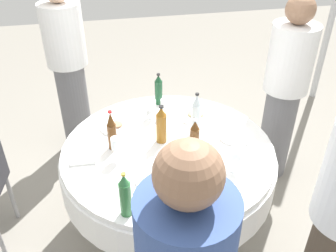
{
  "coord_description": "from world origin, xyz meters",
  "views": [
    {
      "loc": [
        -0.38,
        -1.87,
        2.19
      ],
      "look_at": [
        0.0,
        0.0,
        0.91
      ],
      "focal_mm": 39.59,
      "sensor_mm": 36.0,
      "label": 1
    }
  ],
  "objects_px": {
    "wine_glass_right": "(165,104)",
    "wine_glass_north": "(202,172)",
    "bottle_clear_left": "(196,115)",
    "wine_glass_far": "(235,156)",
    "bottle_dark_green_right": "(159,90)",
    "dining_table": "(168,165)",
    "plate_rear": "(196,115)",
    "bottle_amber_north": "(161,125)",
    "wine_glass_left": "(116,145)",
    "plate_outer": "(116,126)",
    "plate_near": "(235,136)",
    "person_east": "(284,91)",
    "bottle_brown_south": "(112,131)",
    "bottle_brown_front": "(194,139)",
    "person_front": "(69,68)",
    "plate_far": "(158,180)",
    "wine_glass_south": "(151,106)",
    "bottle_green_east": "(125,195)",
    "bottle_green_west": "(196,200)"
  },
  "relations": [
    {
      "from": "wine_glass_north",
      "to": "person_front",
      "type": "height_order",
      "value": "person_front"
    },
    {
      "from": "bottle_green_west",
      "to": "bottle_brown_south",
      "type": "relative_size",
      "value": 0.98
    },
    {
      "from": "dining_table",
      "to": "wine_glass_far",
      "type": "relative_size",
      "value": 9.55
    },
    {
      "from": "dining_table",
      "to": "wine_glass_right",
      "type": "height_order",
      "value": "wine_glass_right"
    },
    {
      "from": "wine_glass_left",
      "to": "person_east",
      "type": "distance_m",
      "value": 1.44
    },
    {
      "from": "plate_near",
      "to": "plate_outer",
      "type": "distance_m",
      "value": 0.82
    },
    {
      "from": "plate_rear",
      "to": "plate_far",
      "type": "bearing_deg",
      "value": -122.59
    },
    {
      "from": "wine_glass_south",
      "to": "wine_glass_north",
      "type": "height_order",
      "value": "wine_glass_north"
    },
    {
      "from": "wine_glass_left",
      "to": "plate_near",
      "type": "height_order",
      "value": "wine_glass_left"
    },
    {
      "from": "bottle_amber_north",
      "to": "wine_glass_left",
      "type": "xyz_separation_m",
      "value": [
        -0.3,
        -0.14,
        -0.01
      ]
    },
    {
      "from": "bottle_amber_north",
      "to": "wine_glass_north",
      "type": "xyz_separation_m",
      "value": [
        0.14,
        -0.47,
        -0.02
      ]
    },
    {
      "from": "wine_glass_right",
      "to": "wine_glass_left",
      "type": "bearing_deg",
      "value": -131.6
    },
    {
      "from": "bottle_clear_left",
      "to": "person_front",
      "type": "bearing_deg",
      "value": 129.37
    },
    {
      "from": "plate_far",
      "to": "wine_glass_left",
      "type": "bearing_deg",
      "value": 131.11
    },
    {
      "from": "bottle_brown_south",
      "to": "wine_glass_south",
      "type": "height_order",
      "value": "bottle_brown_south"
    },
    {
      "from": "bottle_dark_green_right",
      "to": "wine_glass_right",
      "type": "xyz_separation_m",
      "value": [
        0.01,
        -0.19,
        -0.02
      ]
    },
    {
      "from": "bottle_brown_south",
      "to": "bottle_clear_left",
      "type": "distance_m",
      "value": 0.56
    },
    {
      "from": "wine_glass_right",
      "to": "person_east",
      "type": "distance_m",
      "value": 0.97
    },
    {
      "from": "plate_outer",
      "to": "bottle_dark_green_right",
      "type": "bearing_deg",
      "value": 37.05
    },
    {
      "from": "person_front",
      "to": "plate_far",
      "type": "bearing_deg",
      "value": -99.3
    },
    {
      "from": "person_front",
      "to": "bottle_dark_green_right",
      "type": "bearing_deg",
      "value": -70.1
    },
    {
      "from": "bottle_amber_north",
      "to": "plate_outer",
      "type": "xyz_separation_m",
      "value": [
        -0.28,
        0.22,
        -0.11
      ]
    },
    {
      "from": "dining_table",
      "to": "bottle_brown_front",
      "type": "distance_m",
      "value": 0.33
    },
    {
      "from": "wine_glass_right",
      "to": "person_front",
      "type": "xyz_separation_m",
      "value": [
        -0.69,
        0.79,
        -0.01
      ]
    },
    {
      "from": "wine_glass_right",
      "to": "plate_near",
      "type": "bearing_deg",
      "value": -40.42
    },
    {
      "from": "bottle_dark_green_right",
      "to": "plate_near",
      "type": "relative_size",
      "value": 1.08
    },
    {
      "from": "plate_near",
      "to": "bottle_brown_front",
      "type": "bearing_deg",
      "value": -156.94
    },
    {
      "from": "wine_glass_south",
      "to": "wine_glass_far",
      "type": "height_order",
      "value": "wine_glass_far"
    },
    {
      "from": "dining_table",
      "to": "wine_glass_left",
      "type": "height_order",
      "value": "wine_glass_left"
    },
    {
      "from": "bottle_dark_green_right",
      "to": "wine_glass_far",
      "type": "height_order",
      "value": "bottle_dark_green_right"
    },
    {
      "from": "bottle_dark_green_right",
      "to": "wine_glass_north",
      "type": "height_order",
      "value": "bottle_dark_green_right"
    },
    {
      "from": "wine_glass_south",
      "to": "wine_glass_far",
      "type": "xyz_separation_m",
      "value": [
        0.38,
        -0.67,
        0.01
      ]
    },
    {
      "from": "bottle_green_east",
      "to": "wine_glass_right",
      "type": "relative_size",
      "value": 2.01
    },
    {
      "from": "dining_table",
      "to": "bottle_clear_left",
      "type": "xyz_separation_m",
      "value": [
        0.22,
        0.12,
        0.29
      ]
    },
    {
      "from": "bottle_clear_left",
      "to": "wine_glass_left",
      "type": "height_order",
      "value": "bottle_clear_left"
    },
    {
      "from": "wine_glass_north",
      "to": "plate_rear",
      "type": "relative_size",
      "value": 0.58
    },
    {
      "from": "bottle_brown_front",
      "to": "wine_glass_right",
      "type": "bearing_deg",
      "value": 99.87
    },
    {
      "from": "bottle_green_west",
      "to": "wine_glass_south",
      "type": "relative_size",
      "value": 1.93
    },
    {
      "from": "bottle_amber_north",
      "to": "bottle_green_east",
      "type": "bearing_deg",
      "value": -116.68
    },
    {
      "from": "wine_glass_far",
      "to": "wine_glass_right",
      "type": "bearing_deg",
      "value": 112.62
    },
    {
      "from": "plate_far",
      "to": "bottle_brown_front",
      "type": "bearing_deg",
      "value": 35.03
    },
    {
      "from": "bottle_amber_north",
      "to": "person_east",
      "type": "xyz_separation_m",
      "value": [
        1.05,
        0.37,
        -0.06
      ]
    },
    {
      "from": "wine_glass_right",
      "to": "wine_glass_north",
      "type": "xyz_separation_m",
      "value": [
        0.05,
        -0.77,
        0.01
      ]
    },
    {
      "from": "bottle_brown_front",
      "to": "bottle_amber_north",
      "type": "height_order",
      "value": "same"
    },
    {
      "from": "bottle_amber_north",
      "to": "bottle_dark_green_right",
      "type": "bearing_deg",
      "value": 81.75
    },
    {
      "from": "bottle_clear_left",
      "to": "wine_glass_far",
      "type": "distance_m",
      "value": 0.44
    },
    {
      "from": "bottle_brown_front",
      "to": "wine_glass_south",
      "type": "xyz_separation_m",
      "value": [
        -0.19,
        0.49,
        -0.03
      ]
    },
    {
      "from": "bottle_brown_front",
      "to": "bottle_brown_south",
      "type": "relative_size",
      "value": 0.97
    },
    {
      "from": "plate_near",
      "to": "person_east",
      "type": "relative_size",
      "value": 0.15
    },
    {
      "from": "bottle_brown_front",
      "to": "plate_near",
      "type": "distance_m",
      "value": 0.37
    }
  ]
}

